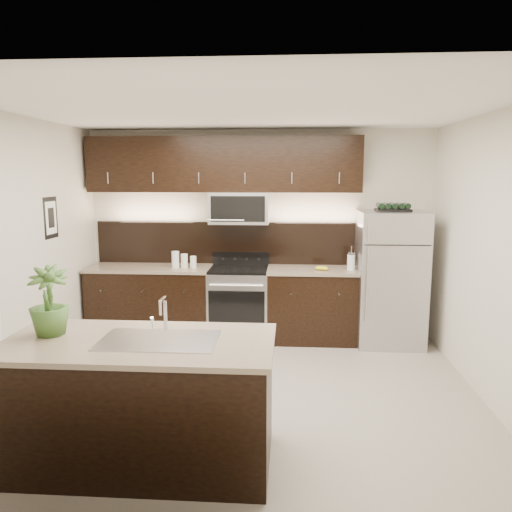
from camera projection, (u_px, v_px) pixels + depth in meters
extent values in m
plane|color=gray|center=(247.00, 394.00, 4.88)|extent=(4.50, 4.50, 0.00)
cube|color=beige|center=(260.00, 233.00, 6.63)|extent=(4.50, 0.02, 2.70)
cube|color=beige|center=(214.00, 319.00, 2.69)|extent=(4.50, 0.02, 2.70)
cube|color=beige|center=(15.00, 255.00, 4.82)|extent=(0.02, 4.00, 2.70)
cube|color=beige|center=(494.00, 261.00, 4.51)|extent=(0.02, 4.00, 2.70)
cube|color=white|center=(246.00, 109.00, 4.45)|extent=(4.50, 4.00, 0.02)
cube|color=black|center=(51.00, 218.00, 5.51)|extent=(0.01, 0.32, 0.46)
cube|color=white|center=(51.00, 218.00, 5.51)|extent=(0.00, 0.24, 0.36)
cube|color=black|center=(151.00, 303.00, 6.57)|extent=(1.57, 0.62, 0.90)
cube|color=black|center=(313.00, 306.00, 6.42)|extent=(1.16, 0.62, 0.90)
cube|color=#B2B2B7|center=(239.00, 305.00, 6.49)|extent=(0.76, 0.62, 0.90)
cube|color=black|center=(239.00, 270.00, 6.41)|extent=(0.76, 0.60, 0.03)
cube|color=tan|center=(150.00, 268.00, 6.49)|extent=(1.59, 0.65, 0.04)
cube|color=tan|center=(314.00, 270.00, 6.35)|extent=(1.18, 0.65, 0.04)
cube|color=black|center=(226.00, 243.00, 6.67)|extent=(3.49, 0.02, 0.56)
cube|color=#B2B2B7|center=(239.00, 208.00, 6.40)|extent=(0.76, 0.40, 0.40)
cube|color=black|center=(223.00, 164.00, 6.36)|extent=(3.49, 0.33, 0.70)
cube|color=black|center=(141.00, 404.00, 3.67)|extent=(1.90, 0.90, 0.90)
cube|color=tan|center=(138.00, 343.00, 3.60)|extent=(1.96, 0.96, 0.04)
cube|color=silver|center=(159.00, 340.00, 3.58)|extent=(0.84, 0.50, 0.01)
cylinder|color=silver|center=(166.00, 316.00, 3.77)|extent=(0.03, 0.03, 0.24)
cylinder|color=silver|center=(163.00, 299.00, 3.68)|extent=(0.02, 0.14, 0.02)
cylinder|color=silver|center=(160.00, 308.00, 3.62)|extent=(0.02, 0.02, 0.10)
cube|color=#B2B2B7|center=(390.00, 278.00, 6.24)|extent=(0.81, 0.73, 1.68)
cube|color=black|center=(393.00, 210.00, 6.10)|extent=(0.41, 0.26, 0.03)
cylinder|color=black|center=(380.00, 206.00, 6.10)|extent=(0.07, 0.24, 0.07)
cylinder|color=black|center=(387.00, 206.00, 6.10)|extent=(0.07, 0.24, 0.07)
cylinder|color=black|center=(393.00, 206.00, 6.09)|extent=(0.07, 0.24, 0.07)
cylinder|color=black|center=(400.00, 206.00, 6.09)|extent=(0.07, 0.24, 0.07)
cylinder|color=black|center=(406.00, 206.00, 6.08)|extent=(0.07, 0.24, 0.07)
imported|color=#3A6126|center=(49.00, 301.00, 3.68)|extent=(0.38, 0.38, 0.52)
cylinder|color=silver|center=(175.00, 259.00, 6.40)|extent=(0.10, 0.10, 0.21)
cylinder|color=silver|center=(184.00, 261.00, 6.40)|extent=(0.09, 0.09, 0.18)
cylinder|color=silver|center=(193.00, 262.00, 6.39)|extent=(0.08, 0.08, 0.15)
cylinder|color=silver|center=(351.00, 262.00, 6.25)|extent=(0.10, 0.10, 0.20)
cylinder|color=silver|center=(351.00, 254.00, 6.23)|extent=(0.10, 0.10, 0.02)
cylinder|color=silver|center=(351.00, 250.00, 6.22)|extent=(0.01, 0.01, 0.08)
ellipsoid|color=gold|center=(319.00, 268.00, 6.26)|extent=(0.20, 0.18, 0.05)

